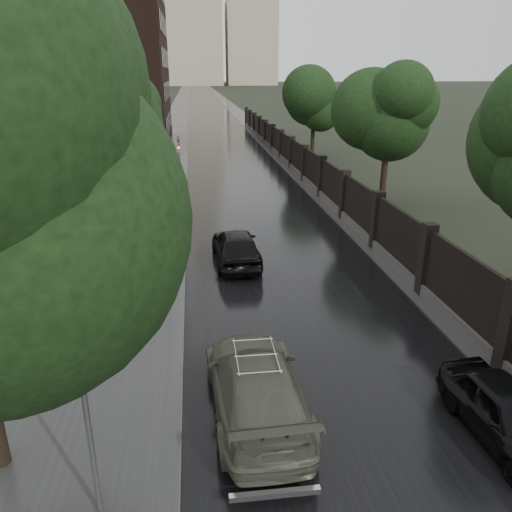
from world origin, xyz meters
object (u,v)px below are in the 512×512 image
at_px(volga_sedan, 256,385).
at_px(car_right_near, 507,414).
at_px(tree_right_c, 314,103).
at_px(traffic_light, 180,163).
at_px(lamp_post, 84,395).
at_px(tree_left_far, 123,109).
at_px(hatchback_left, 236,246).
at_px(tree_right_b, 388,122).

height_order(volga_sedan, car_right_near, volga_sedan).
bearing_deg(tree_right_c, traffic_light, -128.18).
bearing_deg(lamp_post, tree_left_far, 95.21).
relative_size(tree_right_c, volga_sedan, 1.35).
relative_size(tree_left_far, car_right_near, 1.94).
relative_size(tree_left_far, lamp_post, 1.45).
bearing_deg(hatchback_left, car_right_near, 111.31).
relative_size(lamp_post, volga_sedan, 0.98).
distance_m(tree_left_far, hatchback_left, 17.72).
bearing_deg(traffic_light, hatchback_left, -77.38).
bearing_deg(lamp_post, hatchback_left, 74.09).
relative_size(hatchback_left, car_right_near, 1.18).
bearing_deg(volga_sedan, tree_left_far, -79.39).
bearing_deg(tree_left_far, traffic_light, -53.53).
xyz_separation_m(tree_right_c, hatchback_left, (-9.34, -26.00, -4.19)).
bearing_deg(tree_right_c, volga_sedan, -105.18).
xyz_separation_m(traffic_light, hatchback_left, (2.46, -11.00, -1.63)).
bearing_deg(traffic_light, tree_right_b, -14.24).
height_order(tree_right_b, volga_sedan, tree_right_b).
height_order(tree_left_far, tree_right_b, tree_left_far).
xyz_separation_m(tree_right_b, traffic_light, (-11.80, 2.99, -2.55)).
bearing_deg(hatchback_left, volga_sedan, 85.71).
xyz_separation_m(tree_right_c, lamp_post, (-12.90, -38.50, -2.28)).
xyz_separation_m(tree_left_far, traffic_light, (3.70, -5.01, -2.84)).
xyz_separation_m(tree_left_far, lamp_post, (2.60, -28.50, -2.57)).
xyz_separation_m(tree_left_far, tree_right_b, (15.50, -8.00, -0.29)).
height_order(tree_left_far, lamp_post, tree_left_far).
distance_m(tree_left_far, traffic_light, 6.84).
distance_m(tree_right_b, tree_right_c, 18.00).
xyz_separation_m(volga_sedan, car_right_near, (5.32, -1.58, -0.11)).
relative_size(tree_right_b, hatchback_left, 1.56).
xyz_separation_m(tree_right_c, car_right_near, (-4.41, -37.44, -4.30)).
height_order(tree_right_c, hatchback_left, tree_right_c).
distance_m(traffic_light, hatchback_left, 11.39).
relative_size(tree_right_b, traffic_light, 1.75).
bearing_deg(volga_sedan, traffic_light, -86.30).
distance_m(hatchback_left, car_right_near, 12.45).
distance_m(tree_right_c, lamp_post, 40.67).
xyz_separation_m(tree_right_c, volga_sedan, (-9.73, -35.85, -4.19)).
bearing_deg(tree_right_b, tree_left_far, 152.70).
bearing_deg(tree_left_far, car_right_near, -67.98).
bearing_deg(tree_left_far, hatchback_left, -68.94).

